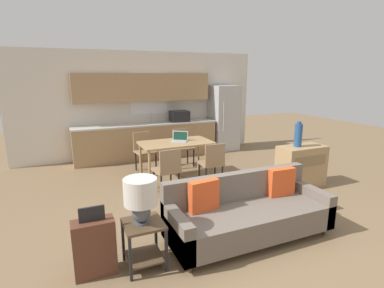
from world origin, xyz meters
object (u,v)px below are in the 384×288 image
object	(u,v)px
laptop	(180,139)
dining_chair_far_right	(183,145)
dining_chair_far_left	(144,149)
side_table	(144,237)
couch	(246,213)
refrigerator	(224,118)
dining_chair_near_right	(212,162)
credenza	(301,166)
suitcase	(94,247)
dining_table	(176,145)
vase	(298,135)
dining_chair_near_left	(168,169)
table_lamp	(141,196)

from	to	relation	value
laptop	dining_chair_far_right	bearing A→B (deg)	97.88
dining_chair_far_right	dining_chair_far_left	world-z (taller)	same
side_table	laptop	xyz separation A→B (m)	(1.48, 2.67, 0.46)
couch	side_table	xyz separation A→B (m)	(-1.42, -0.09, 0.03)
refrigerator	dining_chair_near_right	distance (m)	3.02
credenza	suitcase	xyz separation A→B (m)	(-3.95, -1.16, -0.08)
refrigerator	dining_chair_near_right	world-z (taller)	refrigerator
couch	laptop	size ratio (longest dim) A/B	5.34
dining_table	side_table	distance (m)	2.98
vase	dining_chair_near_left	xyz separation A→B (m)	(-2.40, 0.58, -0.52)
laptop	dining_chair_near_right	bearing A→B (deg)	-30.78
dining_chair_near_left	dining_chair_near_right	world-z (taller)	same
refrigerator	couch	bearing A→B (deg)	-115.85
couch	dining_table	bearing A→B (deg)	90.90
table_lamp	dining_chair_near_right	size ratio (longest dim) A/B	0.59
dining_chair_far_left	suitcase	world-z (taller)	dining_chair_far_left
dining_table	suitcase	distance (m)	3.19
credenza	dining_chair_far_right	size ratio (longest dim) A/B	1.05
dining_table	dining_chair_far_right	distance (m)	0.93
dining_table	suitcase	bearing A→B (deg)	-126.81
table_lamp	credenza	xyz separation A→B (m)	(3.45, 1.24, -0.46)
dining_chair_near_left	dining_chair_far_right	distance (m)	1.81
credenza	dining_chair_far_left	distance (m)	3.31
couch	dining_chair_near_right	bearing A→B (deg)	76.84
side_table	vase	size ratio (longest dim) A/B	1.12
dining_chair_near_right	dining_chair_far_left	distance (m)	1.76
dining_chair_far_right	dining_table	bearing A→B (deg)	-122.64
dining_table	vase	distance (m)	2.39
couch	credenza	world-z (taller)	couch
side_table	credenza	bearing A→B (deg)	19.90
vase	dining_chair_near_left	world-z (taller)	vase
credenza	refrigerator	bearing A→B (deg)	88.72
side_table	suitcase	size ratio (longest dim) A/B	0.68
refrigerator	vase	distance (m)	3.13
credenza	dining_chair_far_right	xyz separation A→B (m)	(-1.59, 2.16, 0.10)
dining_chair_far_right	side_table	bearing A→B (deg)	-120.53
dining_chair_far_left	dining_chair_near_left	bearing A→B (deg)	-97.16
vase	dining_chair_near_left	size ratio (longest dim) A/B	0.55
vase	credenza	bearing A→B (deg)	-9.69
dining_table	suitcase	size ratio (longest dim) A/B	1.84
refrigerator	side_table	size ratio (longest dim) A/B	3.39
dining_chair_near_left	laptop	world-z (taller)	laptop
dining_table	couch	bearing A→B (deg)	-89.10
dining_table	dining_chair_far_left	bearing A→B (deg)	121.81
dining_chair_near_right	dining_chair_far_right	size ratio (longest dim) A/B	1.00
credenza	dining_chair_near_right	size ratio (longest dim) A/B	1.05
refrigerator	dining_chair_near_left	bearing A→B (deg)	-135.35
suitcase	dining_chair_near_right	bearing A→B (deg)	37.57
dining_chair_near_left	dining_chair_far_left	size ratio (longest dim) A/B	1.00
dining_chair_near_right	dining_chair_far_left	xyz separation A→B (m)	(-0.94, 1.49, 0.00)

